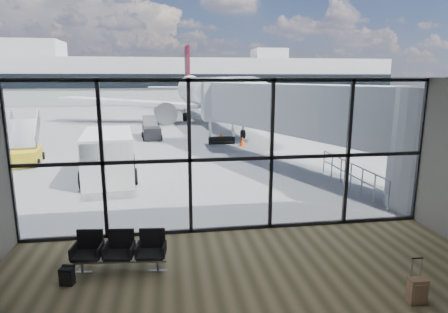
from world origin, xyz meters
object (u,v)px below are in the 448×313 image
object	(u,v)px
airliner	(208,94)
mobile_stairs	(24,154)
backpack	(67,276)
service_van	(109,155)
seating_row	(120,249)
belt_loader	(151,132)
suitcase	(417,291)

from	to	relation	value
airliner	mobile_stairs	bearing A→B (deg)	-125.87
backpack	service_van	world-z (taller)	service_van
seating_row	backpack	bearing A→B (deg)	-147.37
backpack	belt_loader	xyz separation A→B (m)	(1.08, 20.55, 0.32)
suitcase	mobile_stairs	distance (m)	19.38
seating_row	backpack	world-z (taller)	seating_row
suitcase	belt_loader	xyz separation A→B (m)	(-6.11, 22.34, 0.25)
seating_row	suitcase	bearing A→B (deg)	-14.77
seating_row	service_van	world-z (taller)	service_van
service_van	mobile_stairs	world-z (taller)	mobile_stairs
backpack	mobile_stairs	world-z (taller)	mobile_stairs
backpack	airliner	distance (m)	34.02
belt_loader	mobile_stairs	bearing A→B (deg)	-136.92
mobile_stairs	suitcase	bearing A→B (deg)	-59.88
seating_row	belt_loader	distance (m)	20.00
suitcase	mobile_stairs	xyz separation A→B (m)	(-12.51, 14.80, 0.25)
suitcase	airliner	distance (m)	35.12
service_van	backpack	bearing A→B (deg)	-94.19
airliner	belt_loader	distance (m)	14.08
backpack	mobile_stairs	size ratio (longest dim) A/B	0.13
seating_row	suitcase	size ratio (longest dim) A/B	2.27
backpack	suitcase	xyz separation A→B (m)	(7.19, -1.79, 0.07)
backpack	service_van	size ratio (longest dim) A/B	0.09
seating_row	airliner	size ratio (longest dim) A/B	0.06
backpack	airliner	bearing A→B (deg)	93.31
seating_row	backpack	size ratio (longest dim) A/B	4.90
seating_row	backpack	xyz separation A→B (m)	(-1.10, -0.55, -0.32)
airliner	mobile_stairs	size ratio (longest dim) A/B	10.47
suitcase	service_van	world-z (taller)	service_van
airliner	belt_loader	size ratio (longest dim) A/B	9.90
service_van	mobile_stairs	xyz separation A→B (m)	(-4.93, 3.73, -0.54)
airliner	service_van	xyz separation A→B (m)	(-7.16, -23.96, -1.70)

